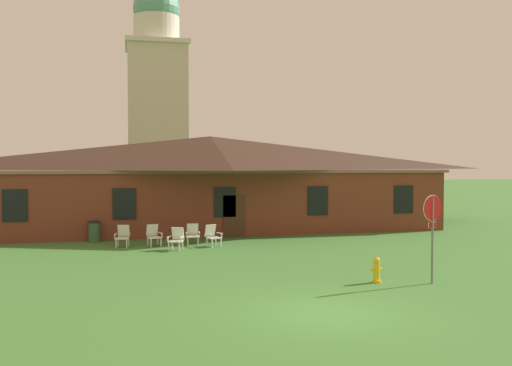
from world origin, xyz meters
TOP-DOWN VIEW (x-y plane):
  - ground_plane at (0.00, 0.00)m, footprint 200.00×200.00m
  - brick_building at (0.00, 19.43)m, footprint 25.50×10.40m
  - dome_tower at (-2.30, 34.36)m, footprint 5.18×5.18m
  - stop_sign at (4.37, 2.46)m, footprint 0.77×0.30m
  - lawn_chair_by_porch at (-4.97, 12.36)m, footprint 0.71×0.75m
  - lawn_chair_near_door at (-3.63, 12.30)m, footprint 0.74×0.79m
  - lawn_chair_left_end at (-2.72, 10.85)m, footprint 0.79×0.83m
  - lawn_chair_middle at (-1.87, 12.22)m, footprint 0.68×0.71m
  - lawn_chair_right_end at (-1.07, 11.57)m, footprint 0.79×0.83m
  - fire_hydrant at (2.78, 2.98)m, footprint 0.36×0.28m
  - trash_bin at (-6.30, 14.13)m, footprint 0.56×0.56m

SIDE VIEW (x-z plane):
  - ground_plane at x=0.00m, z-range 0.00..0.00m
  - fire_hydrant at x=2.78m, z-range -0.02..0.77m
  - trash_bin at x=-6.30m, z-range 0.01..0.99m
  - lawn_chair_by_porch at x=-4.97m, z-range 0.02..0.98m
  - lawn_chair_near_door at x=-3.63m, z-range 0.02..0.98m
  - lawn_chair_left_end at x=-2.72m, z-range 0.02..0.98m
  - lawn_chair_middle at x=-1.87m, z-range 0.02..0.98m
  - lawn_chair_right_end at x=-1.07m, z-range 0.02..0.98m
  - stop_sign at x=4.37m, z-range 0.57..3.31m
  - brick_building at x=0.00m, z-range 0.05..5.35m
  - dome_tower at x=-2.30m, z-range -0.82..18.65m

